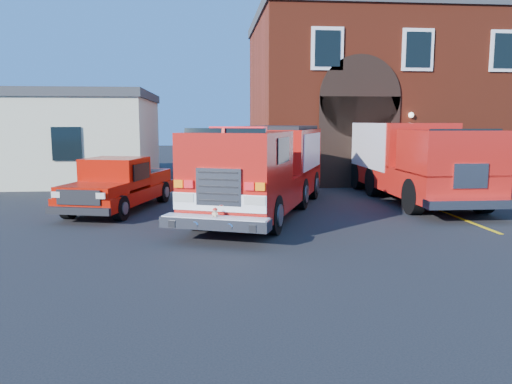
{
  "coord_description": "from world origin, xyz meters",
  "views": [
    {
      "loc": [
        -1.06,
        -12.55,
        2.91
      ],
      "look_at": [
        0.0,
        -1.2,
        1.3
      ],
      "focal_mm": 35.0,
      "sensor_mm": 36.0,
      "label": 1
    }
  ],
  "objects": [
    {
      "name": "pickup_truck",
      "position": [
        -4.05,
        4.16,
        0.83
      ],
      "size": [
        3.27,
        5.66,
        1.75
      ],
      "color": "black",
      "rests_on": "ground"
    },
    {
      "name": "secondary_truck",
      "position": [
        6.49,
        5.43,
        1.56
      ],
      "size": [
        2.81,
        8.83,
        2.86
      ],
      "color": "black",
      "rests_on": "ground"
    },
    {
      "name": "parking_stripe_mid",
      "position": [
        6.5,
        4.0,
        0.0
      ],
      "size": [
        0.12,
        3.0,
        0.01
      ],
      "primitive_type": "cube",
      "color": "yellow",
      "rests_on": "ground"
    },
    {
      "name": "parking_stripe_near",
      "position": [
        6.5,
        1.0,
        0.0
      ],
      "size": [
        0.12,
        3.0,
        0.01
      ],
      "primitive_type": "cube",
      "color": "yellow",
      "rests_on": "ground"
    },
    {
      "name": "ground",
      "position": [
        0.0,
        0.0,
        0.0
      ],
      "size": [
        100.0,
        100.0,
        0.0
      ],
      "primitive_type": "plane",
      "color": "black",
      "rests_on": "ground"
    },
    {
      "name": "side_building",
      "position": [
        -9.0,
        13.0,
        2.2
      ],
      "size": [
        10.2,
        8.2,
        4.35
      ],
      "color": "beige",
      "rests_on": "ground"
    },
    {
      "name": "parking_stripe_far",
      "position": [
        6.5,
        7.0,
        0.0
      ],
      "size": [
        0.12,
        3.0,
        0.01
      ],
      "primitive_type": "cube",
      "color": "yellow",
      "rests_on": "ground"
    },
    {
      "name": "fire_station",
      "position": [
        8.99,
        13.98,
        4.25
      ],
      "size": [
        15.2,
        10.2,
        8.45
      ],
      "color": "maroon",
      "rests_on": "ground"
    },
    {
      "name": "fire_engine",
      "position": [
        0.68,
        3.23,
        1.44
      ],
      "size": [
        5.57,
        9.33,
        2.78
      ],
      "color": "black",
      "rests_on": "ground"
    }
  ]
}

